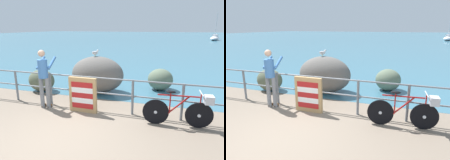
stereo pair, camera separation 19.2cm
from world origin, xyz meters
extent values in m
cube|color=#756656|center=(0.00, 20.00, -0.05)|extent=(120.00, 120.00, 0.10)
cube|color=#38667A|center=(0.00, 47.65, 0.00)|extent=(120.00, 90.00, 0.01)
cylinder|color=slate|center=(-2.65, 1.75, 0.51)|extent=(0.07, 0.07, 1.02)
cylinder|color=slate|center=(-1.32, 1.75, 0.51)|extent=(0.07, 0.07, 1.02)
cylinder|color=slate|center=(0.00, 1.75, 0.51)|extent=(0.07, 0.07, 1.02)
cylinder|color=slate|center=(1.32, 1.75, 0.51)|extent=(0.07, 0.07, 1.02)
cylinder|color=slate|center=(2.65, 1.75, 0.51)|extent=(0.07, 0.07, 1.02)
cylinder|color=slate|center=(0.00, 1.75, 1.00)|extent=(7.94, 0.04, 0.04)
cylinder|color=slate|center=(0.00, 1.75, 0.55)|extent=(7.94, 0.04, 0.04)
cylinder|color=black|center=(2.01, 1.35, 0.33)|extent=(0.66, 0.09, 0.66)
cylinder|color=#B7BCC6|center=(2.01, 1.35, 0.33)|extent=(0.08, 0.06, 0.08)
cylinder|color=black|center=(3.04, 1.44, 0.33)|extent=(0.66, 0.09, 0.66)
cylinder|color=#B7BCC6|center=(3.04, 1.44, 0.33)|extent=(0.08, 0.06, 0.08)
cylinder|color=maroon|center=(2.52, 1.40, 0.80)|extent=(0.99, 0.12, 0.04)
cylinder|color=maroon|center=(2.55, 1.40, 0.57)|extent=(0.50, 0.08, 0.50)
cylinder|color=maroon|center=(2.34, 1.38, 0.59)|extent=(0.03, 0.03, 0.53)
ellipsoid|color=black|center=(2.34, 1.38, 0.89)|extent=(0.25, 0.12, 0.06)
cylinder|color=maroon|center=(3.04, 1.44, 0.62)|extent=(0.03, 0.03, 0.57)
cylinder|color=#B7BCC6|center=(3.04, 1.44, 0.90)|extent=(0.07, 0.48, 0.03)
cube|color=#B7BCC6|center=(3.22, 1.46, 0.75)|extent=(0.22, 0.26, 0.20)
cylinder|color=slate|center=(-1.43, 1.44, 0.47)|extent=(0.12, 0.12, 0.95)
ellipsoid|color=#513319|center=(-1.44, 1.50, 0.04)|extent=(0.13, 0.27, 0.08)
cylinder|color=slate|center=(-1.23, 1.46, 0.47)|extent=(0.12, 0.12, 0.95)
ellipsoid|color=#513319|center=(-1.24, 1.52, 0.04)|extent=(0.13, 0.27, 0.08)
cylinder|color=#3F72B2|center=(-1.33, 1.45, 1.23)|extent=(0.28, 0.28, 0.55)
sphere|color=tan|center=(-1.33, 1.45, 1.68)|extent=(0.20, 0.20, 0.20)
cylinder|color=#3F72B2|center=(-1.54, 1.66, 1.36)|extent=(0.15, 0.52, 0.34)
cylinder|color=#3F72B2|center=(-1.18, 1.71, 1.36)|extent=(0.15, 0.52, 0.34)
cube|color=tan|center=(-0.08, 1.50, 0.52)|extent=(0.84, 0.09, 1.04)
cube|color=#AD1E1E|center=(-0.08, 1.45, 0.21)|extent=(0.66, 0.01, 0.16)
cube|color=white|center=(-0.08, 1.45, 0.36)|extent=(0.66, 0.01, 0.16)
cube|color=#AD1E1E|center=(-0.08, 1.45, 0.52)|extent=(0.66, 0.01, 0.16)
cube|color=white|center=(-0.08, 1.45, 0.68)|extent=(0.66, 0.01, 0.16)
cube|color=#AD1E1E|center=(-0.08, 1.45, 0.83)|extent=(0.66, 0.01, 0.16)
ellipsoid|color=#605B56|center=(-0.36, 3.37, 0.68)|extent=(2.01, 1.31, 1.37)
ellipsoid|color=#555E48|center=(-2.47, 2.85, 0.42)|extent=(1.04, 0.77, 0.84)
ellipsoid|color=#5C6A54|center=(1.90, 4.36, 0.42)|extent=(0.97, 0.89, 0.84)
cylinder|color=gold|center=(-0.47, 3.42, 1.40)|extent=(0.01, 0.01, 0.06)
cylinder|color=gold|center=(-0.43, 3.40, 1.40)|extent=(0.01, 0.01, 0.06)
ellipsoid|color=white|center=(-0.45, 3.41, 1.49)|extent=(0.22, 0.28, 0.13)
ellipsoid|color=#9E9EA3|center=(-0.46, 3.39, 1.52)|extent=(0.22, 0.27, 0.06)
sphere|color=white|center=(-0.39, 3.51, 1.56)|extent=(0.08, 0.08, 0.08)
cone|color=gold|center=(-0.36, 3.55, 1.56)|extent=(0.05, 0.06, 0.02)
ellipsoid|color=white|center=(9.10, 37.52, 0.36)|extent=(2.60, 4.59, 0.70)
cube|color=silver|center=(9.19, 37.80, 0.89)|extent=(1.16, 1.48, 0.36)
cylinder|color=#B2B2B7|center=(9.04, 37.33, 2.81)|extent=(0.10, 0.10, 4.20)
camera|label=1|loc=(2.35, -3.51, 2.43)|focal=32.32mm
camera|label=2|loc=(2.54, -3.45, 2.43)|focal=32.32mm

